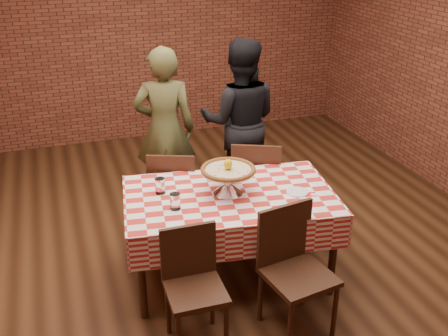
{
  "coord_description": "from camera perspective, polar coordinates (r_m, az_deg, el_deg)",
  "views": [
    {
      "loc": [
        -1.22,
        -3.86,
        2.7
      ],
      "look_at": [
        -0.0,
        -0.26,
        0.93
      ],
      "focal_mm": 42.42,
      "sensor_mm": 36.0,
      "label": 1
    }
  ],
  "objects": [
    {
      "name": "diner_olive",
      "position": [
        5.29,
        -6.39,
        4.13
      ],
      "size": [
        0.68,
        0.53,
        1.67
      ],
      "primitive_type": "imported",
      "rotation": [
        0.0,
        0.0,
        2.9
      ],
      "color": "#4B4D29",
      "rests_on": "ground"
    },
    {
      "name": "water_glass_left",
      "position": [
        3.95,
        -5.29,
        -3.61
      ],
      "size": [
        0.09,
        0.09,
        0.13
      ],
      "primitive_type": "cylinder",
      "rotation": [
        0.0,
        0.0,
        -0.14
      ],
      "color": "white",
      "rests_on": "tablecloth"
    },
    {
      "name": "diner_black",
      "position": [
        5.44,
        1.7,
        5.05
      ],
      "size": [
        1.0,
        0.9,
        1.7
      ],
      "primitive_type": "imported",
      "rotation": [
        0.0,
        0.0,
        2.78
      ],
      "color": "black",
      "rests_on": "ground"
    },
    {
      "name": "tablecloth",
      "position": [
        4.23,
        0.61,
        -4.53
      ],
      "size": [
        1.79,
        1.23,
        0.28
      ],
      "primitive_type": null,
      "rotation": [
        0.0,
        0.0,
        -0.14
      ],
      "color": "red",
      "rests_on": "table"
    },
    {
      "name": "table",
      "position": [
        4.36,
        0.6,
        -7.31
      ],
      "size": [
        1.75,
        1.19,
        0.75
      ],
      "primitive_type": "cube",
      "rotation": [
        0.0,
        0.0,
        -0.14
      ],
      "color": "#392113",
      "rests_on": "ground"
    },
    {
      "name": "side_plate",
      "position": [
        4.22,
        7.9,
        -2.59
      ],
      "size": [
        0.19,
        0.19,
        0.01
      ],
      "primitive_type": "cylinder",
      "rotation": [
        0.0,
        0.0,
        -0.14
      ],
      "color": "white",
      "rests_on": "tablecloth"
    },
    {
      "name": "chair_far_right",
      "position": [
        5.02,
        3.47,
        -1.57
      ],
      "size": [
        0.59,
        0.59,
        0.93
      ],
      "primitive_type": null,
      "rotation": [
        0.0,
        0.0,
        2.72
      ],
      "color": "#392113",
      "rests_on": "ground"
    },
    {
      "name": "pizza_stand",
      "position": [
        4.15,
        0.44,
        -1.49
      ],
      "size": [
        0.46,
        0.46,
        0.19
      ],
      "primitive_type": null,
      "rotation": [
        0.0,
        0.0,
        0.08
      ],
      "color": "silver",
      "rests_on": "tablecloth"
    },
    {
      "name": "chair_near_right",
      "position": [
        3.81,
        8.08,
        -11.37
      ],
      "size": [
        0.51,
        0.51,
        0.92
      ],
      "primitive_type": null,
      "rotation": [
        0.0,
        0.0,
        0.17
      ],
      "color": "#392113",
      "rests_on": "ground"
    },
    {
      "name": "sweetener_packet_b",
      "position": [
        4.22,
        9.73,
        -2.84
      ],
      "size": [
        0.06,
        0.05,
        0.0
      ],
      "primitive_type": "cube",
      "rotation": [
        0.0,
        0.0,
        -0.37
      ],
      "color": "white",
      "rests_on": "tablecloth"
    },
    {
      "name": "chair_far_left",
      "position": [
        4.89,
        -5.27,
        -2.6
      ],
      "size": [
        0.54,
        0.54,
        0.9
      ],
      "primitive_type": null,
      "rotation": [
        0.0,
        0.0,
        2.76
      ],
      "color": "#392113",
      "rests_on": "ground"
    },
    {
      "name": "lemon",
      "position": [
        4.08,
        0.45,
        0.4
      ],
      "size": [
        0.07,
        0.07,
        0.09
      ],
      "primitive_type": "ellipsoid",
      "rotation": [
        0.0,
        0.0,
        0.08
      ],
      "color": "yellow",
      "rests_on": "pizza"
    },
    {
      "name": "condiment_caddy",
      "position": [
        4.42,
        0.82,
        -0.03
      ],
      "size": [
        0.12,
        0.1,
        0.16
      ],
      "primitive_type": "cube",
      "rotation": [
        0.0,
        0.0,
        -0.1
      ],
      "color": "silver",
      "rests_on": "tablecloth"
    },
    {
      "name": "sweetener_packet_a",
      "position": [
        4.15,
        8.42,
        -3.19
      ],
      "size": [
        0.06,
        0.04,
        0.0
      ],
      "primitive_type": "cube",
      "rotation": [
        0.0,
        0.0,
        -0.2
      ],
      "color": "white",
      "rests_on": "tablecloth"
    },
    {
      "name": "chair_near_left",
      "position": [
        3.66,
        -3.07,
        -13.38
      ],
      "size": [
        0.39,
        0.39,
        0.87
      ],
      "primitive_type": null,
      "rotation": [
        0.0,
        0.0,
        -0.02
      ],
      "color": "#392113",
      "rests_on": "ground"
    },
    {
      "name": "back_wall",
      "position": [
        7.08,
        -8.75,
        14.5
      ],
      "size": [
        5.5,
        0.0,
        5.5
      ],
      "primitive_type": "plane",
      "rotation": [
        1.57,
        0.0,
        0.0
      ],
      "color": "brown",
      "rests_on": "ground"
    },
    {
      "name": "ground",
      "position": [
        4.87,
        -0.95,
        -8.73
      ],
      "size": [
        6.0,
        6.0,
        0.0
      ],
      "primitive_type": "plane",
      "color": "black",
      "rests_on": "ground"
    },
    {
      "name": "water_glass_right",
      "position": [
        4.19,
        -6.9,
        -1.91
      ],
      "size": [
        0.09,
        0.09,
        0.13
      ],
      "primitive_type": "cylinder",
      "rotation": [
        0.0,
        0.0,
        -0.14
      ],
      "color": "white",
      "rests_on": "tablecloth"
    },
    {
      "name": "pizza",
      "position": [
        4.11,
        0.45,
        -0.23
      ],
      "size": [
        0.46,
        0.46,
        0.03
      ],
      "primitive_type": "cylinder",
      "rotation": [
        0.0,
        0.0,
        0.08
      ],
      "color": "beige",
      "rests_on": "pizza_stand"
    }
  ]
}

